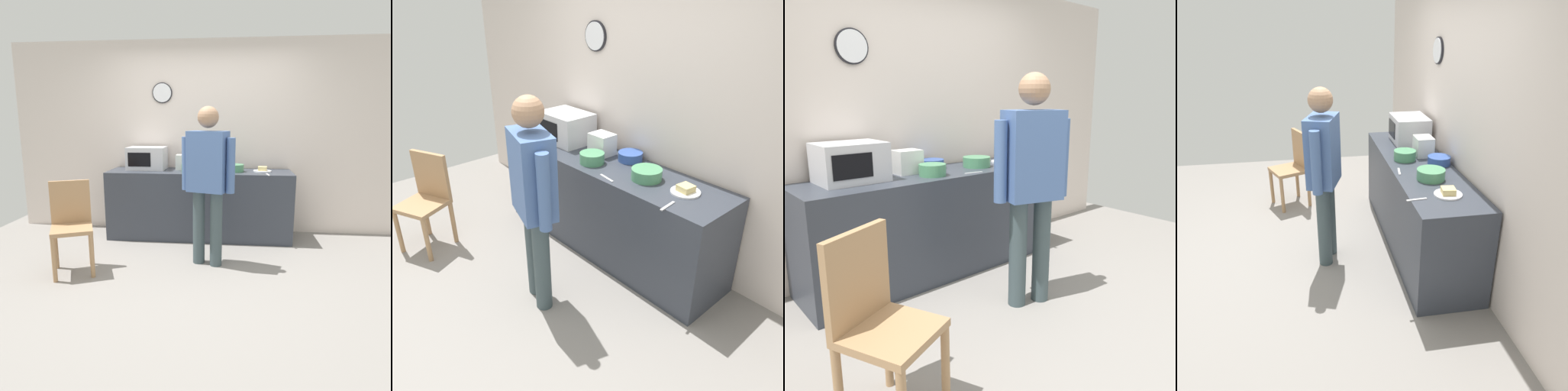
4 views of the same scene
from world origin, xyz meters
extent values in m
plane|color=gray|center=(0.00, 0.00, 0.00)|extent=(6.00, 6.00, 0.00)
cube|color=silver|center=(0.00, 1.60, 1.30)|extent=(5.40, 0.10, 2.60)
cylinder|color=white|center=(-0.59, 1.54, 1.91)|extent=(0.25, 0.03, 0.25)
cylinder|color=black|center=(-0.59, 1.54, 1.91)|extent=(0.27, 0.02, 0.27)
cube|color=#333842|center=(-0.05, 1.22, 0.45)|extent=(2.39, 0.62, 0.90)
cube|color=silver|center=(-0.77, 1.31, 1.05)|extent=(0.50, 0.38, 0.30)
cube|color=black|center=(-0.83, 1.12, 1.05)|extent=(0.30, 0.01, 0.18)
cylinder|color=white|center=(0.77, 1.24, 0.90)|extent=(0.23, 0.23, 0.01)
cube|color=#D5BE77|center=(0.77, 1.24, 0.94)|extent=(0.12, 0.12, 0.05)
cylinder|color=#4C8E60|center=(-0.16, 1.11, 0.94)|extent=(0.22, 0.22, 0.10)
cylinder|color=#4C8E60|center=(0.40, 1.21, 0.94)|extent=(0.26, 0.26, 0.09)
cylinder|color=#33519E|center=(0.04, 1.40, 0.94)|extent=(0.22, 0.22, 0.08)
cube|color=silver|center=(-0.26, 1.33, 1.00)|extent=(0.22, 0.18, 0.20)
cube|color=silver|center=(0.17, 0.97, 0.90)|extent=(0.17, 0.05, 0.01)
cube|color=silver|center=(0.81, 0.96, 0.90)|extent=(0.04, 0.17, 0.01)
cylinder|color=#3B4B4F|center=(0.22, 0.24, 0.41)|extent=(0.13, 0.13, 0.81)
cylinder|color=#3B4B4F|center=(0.03, 0.30, 0.41)|extent=(0.13, 0.13, 0.81)
cube|color=#47669E|center=(0.13, 0.27, 1.13)|extent=(0.45, 0.35, 0.63)
cylinder|color=#47669E|center=(0.37, 0.19, 1.10)|extent=(0.09, 0.09, 0.57)
cylinder|color=#47669E|center=(-0.11, 0.34, 1.10)|extent=(0.09, 0.09, 0.57)
sphere|color=#A37A5B|center=(0.13, 0.27, 1.58)|extent=(0.22, 0.22, 0.22)
cylinder|color=#A87F56|center=(-1.31, -0.35, 0.23)|extent=(0.04, 0.04, 0.45)
cylinder|color=#A87F56|center=(-0.99, -0.20, 0.23)|extent=(0.04, 0.04, 0.45)
cylinder|color=#A87F56|center=(-1.46, -0.02, 0.23)|extent=(0.04, 0.04, 0.45)
cylinder|color=#A87F56|center=(-1.13, 0.12, 0.23)|extent=(0.04, 0.04, 0.45)
cube|color=#A87F56|center=(-1.22, -0.11, 0.47)|extent=(0.53, 0.53, 0.04)
cube|color=#A87F56|center=(-1.29, 0.05, 0.71)|extent=(0.38, 0.20, 0.45)
camera|label=1|loc=(0.40, -3.49, 1.56)|focal=33.36mm
camera|label=2|loc=(2.33, -1.18, 2.30)|focal=36.97mm
camera|label=3|loc=(-1.99, -1.65, 1.53)|focal=37.23mm
camera|label=4|loc=(3.62, 0.11, 2.24)|focal=36.96mm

